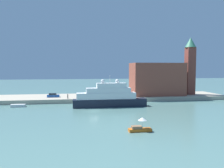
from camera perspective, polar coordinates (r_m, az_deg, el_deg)
ground at (r=66.23m, az=-4.60°, el=-6.86°), size 400.00×400.00×0.00m
quay_dock at (r=90.92m, az=-5.87°, el=-3.44°), size 110.00×18.33×1.48m
large_yacht at (r=73.16m, az=-0.81°, el=-3.38°), size 23.73×3.59×10.25m
small_motorboat at (r=45.68m, az=7.04°, el=-10.64°), size 4.55×1.69×2.79m
work_barge at (r=79.20m, az=-22.59°, el=-5.05°), size 4.51×1.53×0.87m
harbor_building at (r=94.12m, az=11.25°, el=1.21°), size 20.95×10.52×13.10m
bell_tower at (r=100.34m, az=19.06°, el=4.87°), size 4.50×4.50×23.76m
parked_car at (r=89.03m, az=-14.61°, el=-2.80°), size 4.57×1.88×1.53m
person_figure at (r=83.20m, az=-11.07°, el=-3.08°), size 0.36×0.36×1.83m
mooring_bollard at (r=83.35m, az=-3.42°, el=-3.30°), size 0.54×0.54×0.84m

